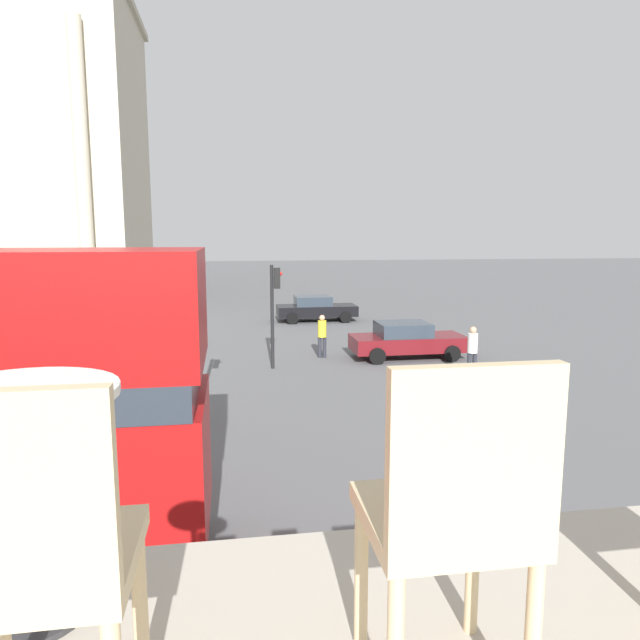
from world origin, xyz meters
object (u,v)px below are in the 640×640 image
object	(u,v)px
traffic_light_mid	(274,301)
pedestrian_yellow	(322,333)
cafe_chair_1	(453,512)
traffic_light_near	(195,312)
pedestrian_white	(472,348)
car_maroon	(406,340)
cafe_dining_table	(19,452)
pedestrian_red	(95,392)
pedestrian_grey	(160,326)
car_black	(316,308)
cafe_chair_0	(32,558)

from	to	relation	value
traffic_light_mid	pedestrian_yellow	distance (m)	2.78
cafe_chair_1	pedestrian_yellow	size ratio (longest dim) A/B	0.56
traffic_light_near	traffic_light_mid	bearing A→B (deg)	65.74
traffic_light_near	pedestrian_white	distance (m)	9.17
cafe_chair_1	car_maroon	bearing A→B (deg)	70.16
cafe_dining_table	pedestrian_white	xyz separation A→B (m)	(8.32, 15.20, -2.96)
pedestrian_yellow	pedestrian_red	size ratio (longest dim) A/B	0.90
pedestrian_grey	pedestrian_yellow	size ratio (longest dim) A/B	1.12
car_black	pedestrian_white	distance (m)	13.18
cafe_chair_1	traffic_light_mid	size ratio (longest dim) A/B	0.26
cafe_chair_1	pedestrian_white	size ratio (longest dim) A/B	0.55
cafe_chair_0	pedestrian_white	size ratio (longest dim) A/B	0.55
pedestrian_grey	pedestrian_red	world-z (taller)	pedestrian_grey
traffic_light_mid	car_black	xyz separation A→B (m)	(3.02, 10.54, -1.64)
pedestrian_grey	pedestrian_red	size ratio (longest dim) A/B	1.01
pedestrian_white	pedestrian_yellow	size ratio (longest dim) A/B	1.03
pedestrian_red	pedestrian_yellow	bearing A→B (deg)	-138.94
cafe_chair_1	cafe_chair_0	bearing A→B (deg)	-179.23
cafe_dining_table	car_maroon	distance (m)	19.94
pedestrian_grey	cafe_dining_table	bearing A→B (deg)	-18.28
cafe_dining_table	pedestrian_red	distance (m)	12.02
cafe_dining_table	cafe_chair_0	distance (m)	0.62
traffic_light_mid	pedestrian_red	bearing A→B (deg)	-127.13
cafe_chair_1	pedestrian_red	xyz separation A→B (m)	(-3.60, 11.94, -2.85)
traffic_light_near	car_black	bearing A→B (deg)	71.18
pedestrian_red	cafe_chair_1	bearing A→B (deg)	98.53
traffic_light_mid	pedestrian_red	world-z (taller)	traffic_light_mid
traffic_light_near	traffic_light_mid	size ratio (longest dim) A/B	1.17
car_black	cafe_chair_0	bearing A→B (deg)	-148.43
cafe_dining_table	pedestrian_red	xyz separation A→B (m)	(-2.43, 11.41, -2.87)
cafe_chair_0	pedestrian_grey	world-z (taller)	cafe_chair_0
traffic_light_near	car_black	world-z (taller)	traffic_light_near
pedestrian_yellow	pedestrian_grey	bearing A→B (deg)	113.18
car_black	cafe_chair_1	bearing A→B (deg)	-146.59
car_black	pedestrian_red	size ratio (longest dim) A/B	2.33
traffic_light_mid	car_maroon	size ratio (longest dim) A/B	0.85
car_black	pedestrian_red	world-z (taller)	pedestrian_red
traffic_light_near	pedestrian_white	xyz separation A→B (m)	(8.51, 2.93, -1.75)
pedestrian_white	pedestrian_yellow	xyz separation A→B (m)	(-4.29, 3.72, -0.03)
traffic_light_near	pedestrian_red	size ratio (longest dim) A/B	2.31
cafe_chair_0	car_black	bearing A→B (deg)	83.00
car_maroon	pedestrian_red	xyz separation A→B (m)	(-9.55, -6.93, 0.34)
car_maroon	cafe_dining_table	bearing A→B (deg)	-75.11
cafe_chair_1	pedestrian_red	bearing A→B (deg)	104.44
traffic_light_mid	car_maroon	world-z (taller)	traffic_light_mid
car_black	pedestrian_white	world-z (taller)	pedestrian_white
cafe_chair_0	cafe_dining_table	bearing A→B (deg)	113.47
cafe_dining_table	traffic_light_near	bearing A→B (deg)	90.90
traffic_light_mid	pedestrian_white	xyz separation A→B (m)	(6.18, -2.25, -1.39)
pedestrian_grey	car_maroon	bearing A→B (deg)	50.32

